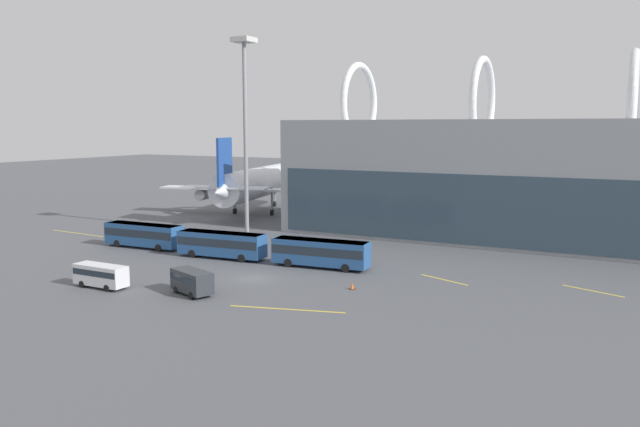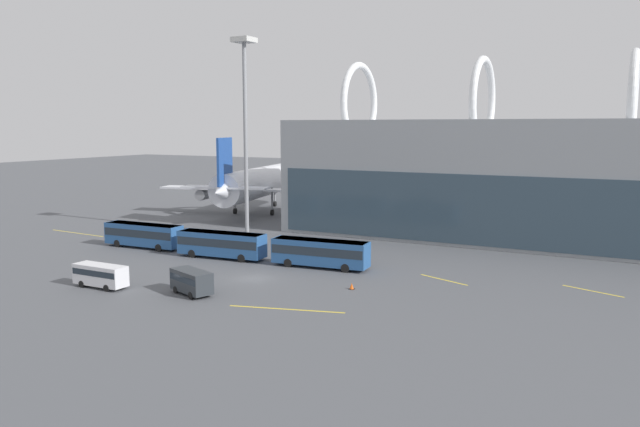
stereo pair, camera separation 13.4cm
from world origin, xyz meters
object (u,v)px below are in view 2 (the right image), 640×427
object	(u,v)px
airliner_at_gate_near	(255,183)
shuttle_bus_2	(320,251)
traffic_cone_0	(352,286)
shuttle_bus_0	(144,234)
service_van_foreground	(100,274)
airliner_at_gate_far	(593,204)
shuttle_bus_1	(221,243)
service_van_crossing	(192,280)
floodlight_mast	(245,103)

from	to	relation	value
airliner_at_gate_near	shuttle_bus_2	xyz separation A→B (m)	(31.47, -34.22, -3.79)
traffic_cone_0	shuttle_bus_0	bearing A→B (deg)	168.86
airliner_at_gate_near	service_van_foreground	size ratio (longest dim) A/B	6.11
service_van_foreground	traffic_cone_0	distance (m)	25.60
shuttle_bus_0	traffic_cone_0	bearing A→B (deg)	-13.19
airliner_at_gate_far	shuttle_bus_2	distance (m)	46.35
airliner_at_gate_near	shuttle_bus_1	distance (m)	39.79
service_van_foreground	shuttle_bus_2	bearing A→B (deg)	49.54
airliner_at_gate_far	service_van_crossing	distance (m)	63.07
airliner_at_gate_near	shuttle_bus_1	xyz separation A→B (m)	(18.11, -35.22, -3.79)
floodlight_mast	traffic_cone_0	world-z (taller)	floodlight_mast
airliner_at_gate_near	service_van_crossing	world-z (taller)	airliner_at_gate_near
airliner_at_gate_far	service_van_foreground	world-z (taller)	airliner_at_gate_far
floodlight_mast	traffic_cone_0	bearing A→B (deg)	-38.29
airliner_at_gate_near	service_van_crossing	distance (m)	56.70
shuttle_bus_1	traffic_cone_0	world-z (taller)	shuttle_bus_1
shuttle_bus_1	service_van_foreground	xyz separation A→B (m)	(-2.33, -17.35, -0.52)
airliner_at_gate_near	airliner_at_gate_far	bearing A→B (deg)	-98.79
service_van_foreground	service_van_crossing	size ratio (longest dim) A/B	1.13
shuttle_bus_0	traffic_cone_0	distance (m)	34.70
shuttle_bus_0	floodlight_mast	distance (m)	24.07
floodlight_mast	traffic_cone_0	xyz separation A→B (m)	(27.30, -21.56, -19.31)
airliner_at_gate_far	shuttle_bus_1	size ratio (longest dim) A/B	3.38
airliner_at_gate_near	traffic_cone_0	xyz separation A→B (m)	(38.76, -41.34, -5.39)
airliner_at_gate_near	shuttle_bus_0	distance (m)	35.18
service_van_foreground	traffic_cone_0	bearing A→B (deg)	26.11
shuttle_bus_2	floodlight_mast	xyz separation A→B (m)	(-20.01, 14.43, 17.71)
airliner_at_gate_near	shuttle_bus_2	bearing A→B (deg)	-150.00
airliner_at_gate_far	shuttle_bus_2	bearing A→B (deg)	137.48
airliner_at_gate_far	traffic_cone_0	distance (m)	49.22
shuttle_bus_1	service_van_crossing	bearing A→B (deg)	-68.05
shuttle_bus_0	traffic_cone_0	xyz separation A→B (m)	(34.00, -6.70, -1.60)
service_van_foreground	floodlight_mast	bearing A→B (deg)	97.57
floodlight_mast	traffic_cone_0	size ratio (longest dim) A/B	46.08
airliner_at_gate_near	shuttle_bus_1	size ratio (longest dim) A/B	3.14
shuttle_bus_1	floodlight_mast	size ratio (longest dim) A/B	0.40
airliner_at_gate_near	airliner_at_gate_far	world-z (taller)	airliner_at_gate_near
shuttle_bus_0	service_van_crossing	size ratio (longest dim) A/B	2.18
service_van_crossing	traffic_cone_0	distance (m)	15.92
service_van_foreground	floodlight_mast	xyz separation A→B (m)	(-4.32, 32.79, 18.23)
airliner_at_gate_far	shuttle_bus_0	bearing A→B (deg)	118.10
airliner_at_gate_near	shuttle_bus_0	world-z (taller)	airliner_at_gate_near
service_van_crossing	airliner_at_gate_near	bearing A→B (deg)	137.21
shuttle_bus_1	service_van_crossing	world-z (taller)	shuttle_bus_1
shuttle_bus_0	airliner_at_gate_near	bearing A→B (deg)	95.77
service_van_foreground	service_van_crossing	distance (m)	10.15
service_van_crossing	floodlight_mast	distance (m)	38.33
airliner_at_gate_far	shuttle_bus_0	distance (m)	65.57
shuttle_bus_2	floodlight_mast	size ratio (longest dim) A/B	0.40
airliner_at_gate_near	floodlight_mast	distance (m)	26.77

